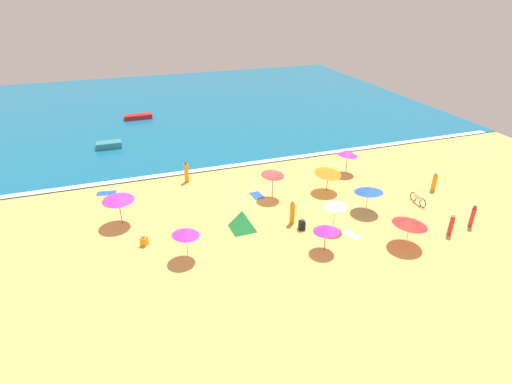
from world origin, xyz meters
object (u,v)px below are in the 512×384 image
object	(u,v)px
beachgoer_5	(292,213)
small_boat_1	(109,145)
beach_umbrella_7	(118,198)
beachgoer_4	(186,172)
beachgoer_0	(144,241)
beachgoer_3	(302,225)
beachgoer_1	(451,225)
beach_umbrella_3	(326,228)
beach_umbrella_5	(369,190)
beach_umbrella_1	(273,173)
beachgoer_2	(473,216)
beach_umbrella_2	(410,222)
beach_umbrella_8	(328,172)
beach_umbrella_6	(186,232)
beach_tent	(242,220)
beachgoer_6	(434,182)
small_boat_0	(138,117)
parked_bicycle	(418,199)
beach_umbrella_4	(335,204)
beach_umbrella_0	(348,153)

from	to	relation	value
beachgoer_5	small_boat_1	xyz separation A→B (m)	(-11.95, 19.39, -0.44)
beach_umbrella_7	beachgoer_4	world-z (taller)	beach_umbrella_7
beachgoer_0	beachgoer_3	bearing A→B (deg)	-8.56
beachgoer_0	beachgoer_4	xyz separation A→B (m)	(4.33, 8.45, 0.54)
beachgoer_1	beachgoer_3	bearing A→B (deg)	156.99
beach_umbrella_3	beachgoer_1	distance (m)	8.93
beach_umbrella_5	beach_umbrella_1	bearing A→B (deg)	144.34
beachgoer_2	small_boat_1	distance (m)	33.53
beach_umbrella_2	beach_umbrella_8	world-z (taller)	beach_umbrella_8
beach_umbrella_6	beach_tent	world-z (taller)	beach_umbrella_6
beachgoer_6	beachgoer_3	bearing A→B (deg)	-171.56
beach_tent	small_boat_0	size ratio (longest dim) A/B	0.69
beach_umbrella_1	beachgoer_0	world-z (taller)	beach_umbrella_1
parked_bicycle	small_boat_0	size ratio (longest dim) A/B	0.55
beach_umbrella_8	beachgoer_5	size ratio (longest dim) A/B	1.56
beach_umbrella_6	beachgoer_6	world-z (taller)	beach_umbrella_6
beach_umbrella_3	beach_umbrella_7	size ratio (longest dim) A/B	0.71
beach_umbrella_4	beach_umbrella_7	xyz separation A→B (m)	(-13.87, 5.35, 0.19)
beach_umbrella_5	beachgoer_2	size ratio (longest dim) A/B	1.43
beach_tent	beachgoer_6	xyz separation A→B (m)	(16.53, 0.53, 0.02)
beach_tent	beachgoer_4	world-z (taller)	beachgoer_4
parked_bicycle	beach_tent	bearing A→B (deg)	176.12
beach_umbrella_1	beach_umbrella_8	bearing A→B (deg)	-4.83
small_boat_1	beachgoer_2	bearing A→B (deg)	-45.36
beach_umbrella_6	parked_bicycle	distance (m)	18.11
beach_tent	small_boat_1	bearing A→B (deg)	113.87
beach_umbrella_8	beach_umbrella_1	bearing A→B (deg)	175.17
beach_umbrella_2	beach_umbrella_8	size ratio (longest dim) A/B	0.94
beachgoer_0	beachgoer_4	world-z (taller)	beachgoer_4
beach_umbrella_5	beachgoer_1	size ratio (longest dim) A/B	1.49
beach_tent	beach_umbrella_8	bearing A→B (deg)	21.59
beach_umbrella_1	beach_umbrella_7	distance (m)	11.45
beach_umbrella_5	beachgoer_4	distance (m)	14.99
beachgoer_1	beachgoer_2	world-z (taller)	beachgoer_2
beach_umbrella_8	parked_bicycle	bearing A→B (deg)	-36.72
beach_umbrella_4	beachgoer_0	world-z (taller)	beach_umbrella_4
parked_bicycle	beachgoer_6	size ratio (longest dim) A/B	1.14
beachgoer_5	parked_bicycle	bearing A→B (deg)	-2.99
beach_umbrella_3	beachgoer_6	world-z (taller)	beach_umbrella_3
beach_umbrella_8	beachgoer_3	xyz separation A→B (m)	(-4.34, -4.61, -1.37)
small_boat_0	beach_tent	bearing A→B (deg)	-80.34
beachgoer_4	beachgoer_2	bearing A→B (deg)	-37.86
beach_umbrella_5	beachgoer_1	world-z (taller)	beach_umbrella_5
beach_umbrella_1	small_boat_0	size ratio (longest dim) A/B	0.76
beach_umbrella_7	beachgoer_5	bearing A→B (deg)	-18.81
parked_bicycle	beachgoer_3	bearing A→B (deg)	-177.64
beach_umbrella_0	parked_bicycle	distance (m)	7.35
beach_umbrella_6	small_boat_0	size ratio (longest dim) A/B	0.66
beach_umbrella_3	beach_umbrella_2	bearing A→B (deg)	-12.19
beach_umbrella_1	beachgoer_6	distance (m)	13.35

